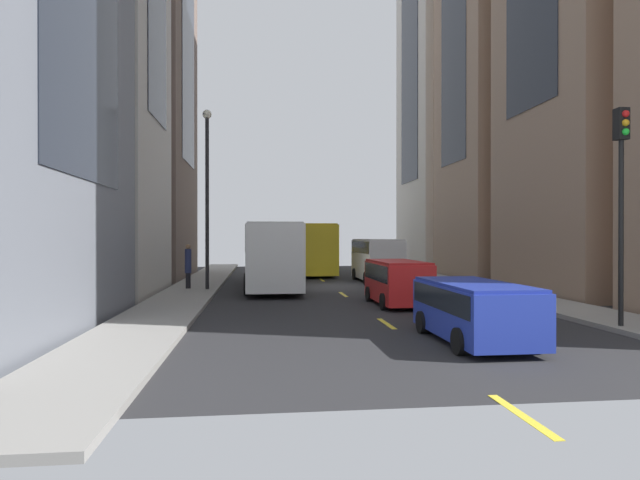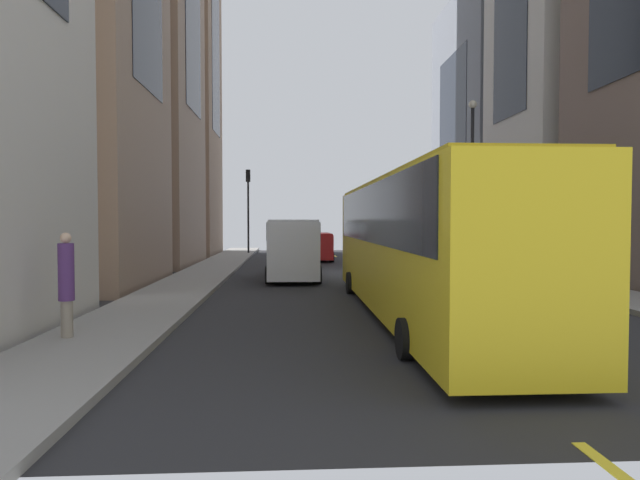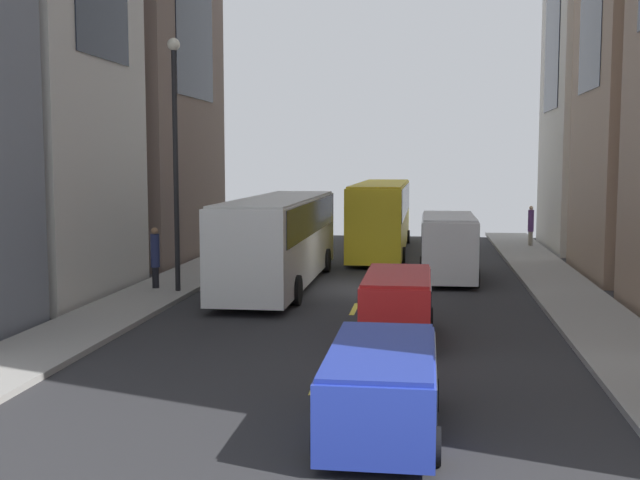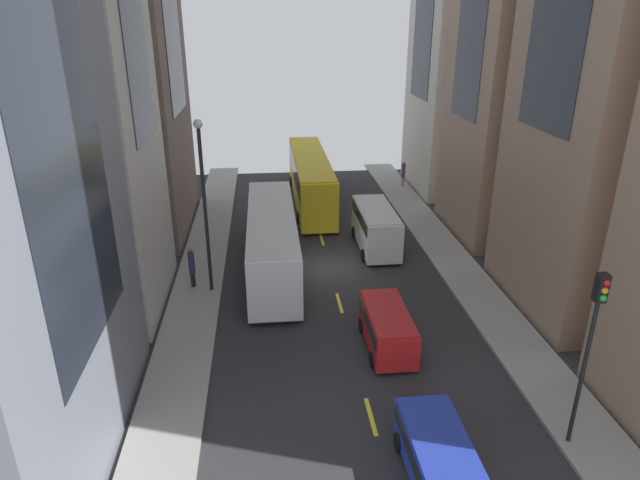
# 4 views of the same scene
# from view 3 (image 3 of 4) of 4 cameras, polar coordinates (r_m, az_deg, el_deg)

# --- Properties ---
(ground_plane) EXTENTS (40.95, 40.95, 0.00)m
(ground_plane) POSITION_cam_3_polar(r_m,az_deg,el_deg) (29.55, 3.24, -3.48)
(ground_plane) COLOR #28282B
(sidewalk_west) EXTENTS (2.54, 44.00, 0.15)m
(sidewalk_west) POSITION_cam_3_polar(r_m,az_deg,el_deg) (30.94, -10.21, -3.00)
(sidewalk_west) COLOR gray
(sidewalk_west) RESTS_ON ground
(sidewalk_east) EXTENTS (2.54, 44.00, 0.15)m
(sidewalk_east) POSITION_cam_3_polar(r_m,az_deg,el_deg) (29.87, 17.18, -3.49)
(sidewalk_east) COLOR gray
(sidewalk_east) RESTS_ON ground
(lane_stripe_1) EXTENTS (0.16, 2.00, 0.01)m
(lane_stripe_1) POSITION_cam_3_polar(r_m,az_deg,el_deg) (17.30, -0.10, -10.13)
(lane_stripe_1) COLOR yellow
(lane_stripe_1) RESTS_ON ground
(lane_stripe_2) EXTENTS (0.16, 2.00, 0.01)m
(lane_stripe_2) POSITION_cam_3_polar(r_m,az_deg,el_deg) (25.43, 2.49, -4.98)
(lane_stripe_2) COLOR yellow
(lane_stripe_2) RESTS_ON ground
(lane_stripe_3) EXTENTS (0.16, 2.00, 0.01)m
(lane_stripe_3) POSITION_cam_3_polar(r_m,az_deg,el_deg) (33.69, 3.80, -2.33)
(lane_stripe_3) COLOR yellow
(lane_stripe_3) RESTS_ON ground
(lane_stripe_4) EXTENTS (0.16, 2.00, 0.01)m
(lane_stripe_4) POSITION_cam_3_polar(r_m,az_deg,el_deg) (42.01, 4.59, -0.72)
(lane_stripe_4) COLOR yellow
(lane_stripe_4) RESTS_ON ground
(lane_stripe_5) EXTENTS (0.16, 2.00, 0.01)m
(lane_stripe_5) POSITION_cam_3_polar(r_m,az_deg,el_deg) (50.36, 5.11, 0.35)
(lane_stripe_5) COLOR yellow
(lane_stripe_5) RESTS_ON ground
(city_bus_white) EXTENTS (2.80, 12.57, 3.35)m
(city_bus_white) POSITION_cam_3_polar(r_m,az_deg,el_deg) (29.83, -2.89, 0.50)
(city_bus_white) COLOR silver
(city_bus_white) RESTS_ON ground
(streetcar_yellow) EXTENTS (2.70, 14.22, 3.59)m
(streetcar_yellow) POSITION_cam_3_polar(r_m,az_deg,el_deg) (41.04, 4.47, 2.09)
(streetcar_yellow) COLOR yellow
(streetcar_yellow) RESTS_ON ground
(delivery_van_white) EXTENTS (2.25, 5.78, 2.58)m
(delivery_van_white) POSITION_cam_3_polar(r_m,az_deg,el_deg) (31.76, 9.22, -0.14)
(delivery_van_white) COLOR white
(delivery_van_white) RESTS_ON ground
(car_red_0) EXTENTS (1.92, 4.28, 1.75)m
(car_red_0) POSITION_cam_3_polar(r_m,az_deg,el_deg) (21.20, 5.58, -4.35)
(car_red_0) COLOR red
(car_red_0) RESTS_ON ground
(car_blue_1) EXTENTS (2.02, 4.39, 1.52)m
(car_blue_1) POSITION_cam_3_polar(r_m,az_deg,el_deg) (14.00, 4.43, -10.19)
(car_blue_1) COLOR #2338AD
(car_blue_1) RESTS_ON ground
(pedestrian_walking_far) EXTENTS (0.31, 0.31, 2.14)m
(pedestrian_walking_far) POSITION_cam_3_polar(r_m,az_deg,el_deg) (44.21, 14.92, 1.10)
(pedestrian_walking_far) COLOR gray
(pedestrian_walking_far) RESTS_ON ground
(pedestrian_crossing_mid) EXTENTS (0.32, 0.32, 2.19)m
(pedestrian_crossing_mid) POSITION_cam_3_polar(r_m,az_deg,el_deg) (29.08, -11.77, -1.11)
(pedestrian_crossing_mid) COLOR black
(pedestrian_crossing_mid) RESTS_ON ground
(streetlamp_near) EXTENTS (0.44, 0.44, 8.76)m
(streetlamp_near) POSITION_cam_3_polar(r_m,az_deg,el_deg) (28.14, -10.36, 6.96)
(streetlamp_near) COLOR black
(streetlamp_near) RESTS_ON ground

